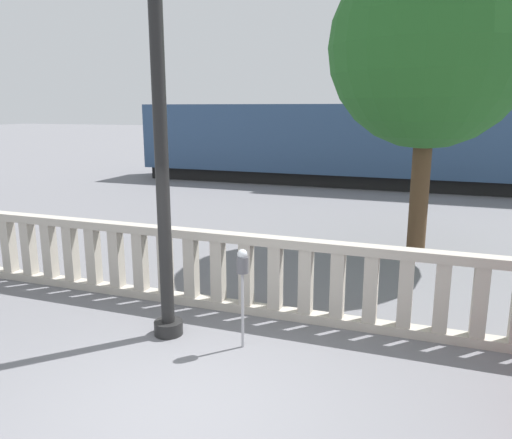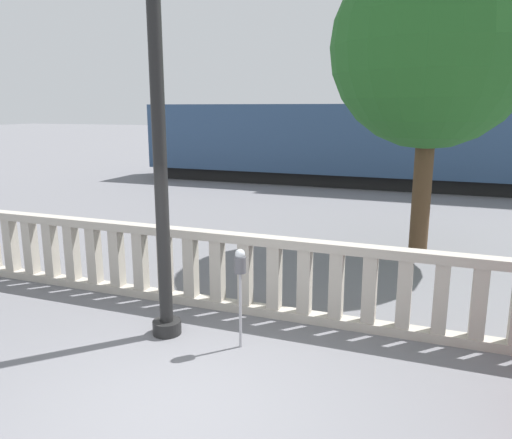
{
  "view_description": "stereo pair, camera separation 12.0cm",
  "coord_description": "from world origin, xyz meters",
  "px_view_note": "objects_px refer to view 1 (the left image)",
  "views": [
    {
      "loc": [
        2.5,
        -4.33,
        3.26
      ],
      "look_at": [
        -0.44,
        3.78,
        1.32
      ],
      "focal_mm": 35.0,
      "sensor_mm": 36.0,
      "label": 1
    },
    {
      "loc": [
        2.61,
        -4.29,
        3.26
      ],
      "look_at": [
        -0.44,
        3.78,
        1.32
      ],
      "focal_mm": 35.0,
      "sensor_mm": 36.0,
      "label": 2
    }
  ],
  "objects_px": {
    "lamppost": "(160,109)",
    "tree_left": "(430,48)",
    "train_near": "(392,144)",
    "parking_meter": "(242,270)"
  },
  "relations": [
    {
      "from": "tree_left",
      "to": "train_near",
      "type": "bearing_deg",
      "value": 98.64
    },
    {
      "from": "lamppost",
      "to": "tree_left",
      "type": "height_order",
      "value": "tree_left"
    },
    {
      "from": "parking_meter",
      "to": "tree_left",
      "type": "distance_m",
      "value": 6.89
    },
    {
      "from": "lamppost",
      "to": "parking_meter",
      "type": "xyz_separation_m",
      "value": [
        1.18,
        -0.01,
        -2.11
      ]
    },
    {
      "from": "train_near",
      "to": "tree_left",
      "type": "relative_size",
      "value": 3.26
    },
    {
      "from": "parking_meter",
      "to": "tree_left",
      "type": "bearing_deg",
      "value": 70.16
    },
    {
      "from": "lamppost",
      "to": "tree_left",
      "type": "bearing_deg",
      "value": 60.34
    },
    {
      "from": "lamppost",
      "to": "train_near",
      "type": "bearing_deg",
      "value": 83.69
    },
    {
      "from": "train_near",
      "to": "parking_meter",
      "type": "bearing_deg",
      "value": -91.99
    },
    {
      "from": "parking_meter",
      "to": "tree_left",
      "type": "height_order",
      "value": "tree_left"
    }
  ]
}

